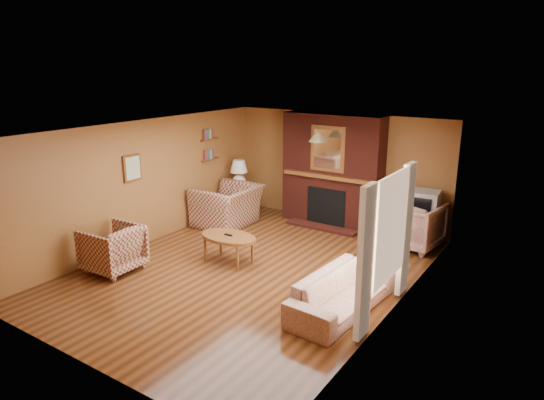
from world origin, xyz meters
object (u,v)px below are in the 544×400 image
Objects in this scene: crt_tv at (424,204)px; plaid_armchair at (113,248)px; coffee_table at (228,238)px; table_lamp at (239,173)px; fireplace at (332,171)px; plaid_loveseat at (227,206)px; floral_armchair at (414,224)px; side_table at (239,201)px; tv_stand at (421,231)px; floral_sofa at (342,292)px.

plaid_armchair is at bearing -134.43° from crt_tv.
coffee_table is 2.93m from table_lamp.
coffee_table is at bearing -99.94° from fireplace.
plaid_armchair is (-1.95, -4.27, -0.79)m from fireplace.
plaid_armchair is at bearing -114.54° from fireplace.
floral_armchair is at bearing 101.93° from plaid_loveseat.
side_table is (-1.59, 2.40, -0.15)m from coffee_table.
side_table is 1.03× the size of crt_tv.
coffee_table is (-0.51, -2.93, -0.72)m from fireplace.
tv_stand is at bearing 4.82° from table_lamp.
floral_armchair is at bearing -115.22° from tv_stand.
fireplace is 2.23× the size of coffee_table.
table_lamp reaches higher than coffee_table.
plaid_loveseat is 1.99× the size of table_lamp.
crt_tv is (4.00, 4.08, 0.44)m from plaid_armchair.
table_lamp is at bearing -175.26° from crt_tv.
floral_armchair is (3.80, 0.94, 0.02)m from plaid_loveseat.
side_table is 1.08× the size of tv_stand.
floral_armchair is at bearing 2.52° from side_table.
floral_sofa is 4.92m from side_table.
coffee_table is 1.72× the size of side_table.
plaid_loveseat reaches higher than tv_stand.
plaid_loveseat is at bearing 175.98° from plaid_armchair.
fireplace is 2.38m from plaid_loveseat.
coffee_table is (-2.41, 0.46, 0.18)m from floral_sofa.
plaid_armchair reaches higher than floral_sofa.
side_table is at bearing -163.82° from plaid_loveseat.
tv_stand is (2.56, 2.75, -0.17)m from coffee_table.
floral_sofa is 2.90× the size of table_lamp.
fireplace is 2.43× the size of floral_armchair.
plaid_loveseat is at bearing -144.96° from fireplace.
floral_sofa reaches higher than coffee_table.
floral_armchair is 1.48× the size of table_lamp.
floral_armchair is at bearing 46.29° from coffee_table.
floral_sofa is (1.90, -3.39, -0.90)m from fireplace.
floral_armchair is 1.58× the size of side_table.
floral_armchair reaches higher than plaid_loveseat.
plaid_armchair is at bearing -87.70° from side_table.
tv_stand is at bearing 47.00° from coffee_table.
fireplace is 2.11m from floral_armchair.
plaid_loveseat is 3.91m from floral_armchair.
crt_tv is (4.15, 0.34, 0.52)m from side_table.
tv_stand is (4.15, 0.35, -0.71)m from table_lamp.
tv_stand reaches higher than coffee_table.
coffee_table is (1.34, -1.64, 0.03)m from plaid_loveseat.
crt_tv reaches higher than floral_sofa.
tv_stand is at bearing 4.82° from side_table.
floral_armchair is 0.26m from tv_stand.
plaid_armchair is 1.44× the size of crt_tv.
floral_sofa is at bearing 100.73° from plaid_armchair.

